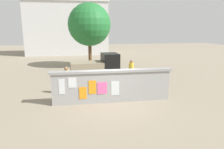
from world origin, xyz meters
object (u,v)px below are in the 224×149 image
auto_rickshaw_truck (97,66)px  tree_roadside (89,25)px  motorcycle (144,83)px  person_bystander (67,78)px  person_walking (131,69)px  bicycle_near (104,85)px

auto_rickshaw_truck → tree_roadside: bearing=93.2°
motorcycle → person_bystander: 4.61m
auto_rickshaw_truck → person_walking: bearing=-40.0°
auto_rickshaw_truck → motorcycle: 4.51m
person_walking → auto_rickshaw_truck: bearing=140.0°
bicycle_near → person_walking: (2.08, 1.64, 0.62)m
tree_roadside → person_bystander: bearing=-102.3°
motorcycle → bicycle_near: bicycle_near is taller
person_bystander → motorcycle: bearing=-0.7°
motorcycle → tree_roadside: size_ratio=0.31×
person_bystander → bicycle_near: bearing=6.2°
motorcycle → person_walking: bearing=99.3°
bicycle_near → person_walking: person_walking is taller
bicycle_near → tree_roadside: (-0.35, 8.18, 3.66)m
auto_rickshaw_truck → bicycle_near: size_ratio=2.18×
person_walking → tree_roadside: (-2.43, 6.54, 3.04)m
motorcycle → tree_roadside: (-2.75, 8.46, 3.56)m
motorcycle → person_bystander: bearing=179.3°
motorcycle → person_bystander: person_bystander is taller
auto_rickshaw_truck → person_walking: (2.17, -1.82, 0.09)m
auto_rickshaw_truck → tree_roadside: (-0.27, 4.72, 3.12)m
person_bystander → auto_rickshaw_truck: bearing=60.4°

